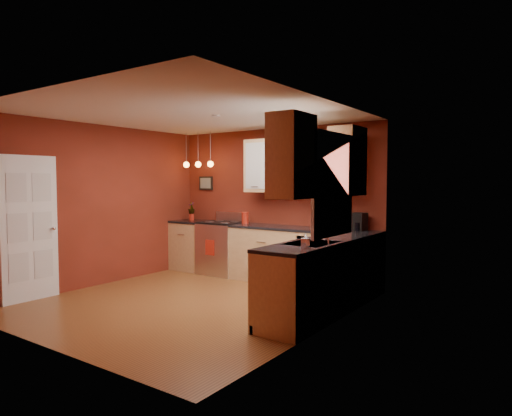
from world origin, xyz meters
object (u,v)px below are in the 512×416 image
Objects in this scene: sink at (312,245)px; soap_pump at (305,241)px; red_canister at (245,218)px; coffee_maker at (360,222)px; gas_range at (222,248)px.

soap_pump is at bearing -70.98° from sink.
red_canister is 2.10m from coffee_maker.
sink is 0.47m from soap_pump.
coffee_maker reaches higher than red_canister.
red_canister is 1.23× the size of soap_pump.
red_canister is at bearing -161.76° from coffee_maker.
gas_range reaches higher than soap_pump.
sink is at bearing -29.78° from gas_range.
sink is at bearing -72.11° from coffee_maker.
red_canister reaches higher than gas_range.
coffee_maker is (2.10, 0.08, 0.02)m from red_canister.
gas_range is at bearing -172.38° from red_canister.
sink reaches higher than red_canister.
red_canister is at bearing 144.00° from sink.
red_canister is (-2.15, 1.56, 0.13)m from sink.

